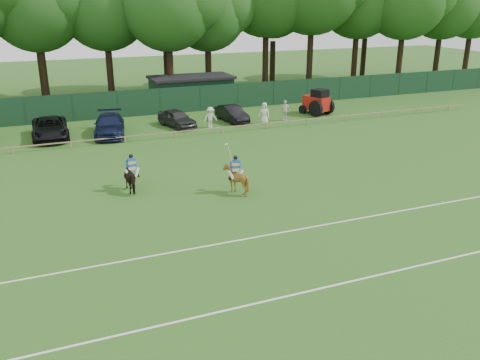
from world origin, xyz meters
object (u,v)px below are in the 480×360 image
utility_shed (191,91)px  suv_black (50,128)px  sedan_navy (109,125)px  hatch_grey (177,118)px  estate_black (232,114)px  spectator_right (264,113)px  spectator_mid (285,111)px  polo_ball (443,202)px  horse_chestnut (236,179)px  tractor (317,102)px  horse_dark (132,177)px  spectator_left (210,118)px

utility_shed → suv_black: bearing=-149.2°
sedan_navy → hatch_grey: bearing=17.2°
estate_black → sedan_navy: bearing=178.8°
spectator_right → spectator_mid: bearing=47.9°
polo_ball → horse_chestnut: bearing=150.0°
estate_black → spectator_mid: spectator_mid is taller
polo_ball → tractor: 22.93m
spectator_right → tractor: 6.59m
suv_black → sedan_navy: size_ratio=1.03×
horse_dark → utility_shed: size_ratio=0.23×
suv_black → estate_black: bearing=1.7°
horse_chestnut → spectator_right: 17.25m
spectator_left → polo_ball: spectator_left is taller
suv_black → utility_shed: size_ratio=0.70×
utility_shed → hatch_grey: bearing=-114.6°
horse_chestnut → sedan_navy: size_ratio=0.29×
horse_dark → tractor: tractor is taller
polo_ball → estate_black: bearing=98.9°
hatch_grey → tractor: 13.83m
sedan_navy → tractor: (19.67, 0.63, 0.32)m
hatch_grey → utility_shed: bearing=49.2°
suv_black → spectator_left: spectator_left is taller
tractor → utility_shed: bearing=120.2°
sedan_navy → horse_chestnut: bearing=-63.8°
sedan_navy → estate_black: bearing=14.7°
spectator_mid → spectator_right: bearing=-167.2°
horse_chestnut → tractor: bearing=-116.5°
polo_ball → spectator_right: bearing=93.5°
utility_shed → tractor: bearing=-41.1°
horse_chestnut → estate_black: horse_chestnut is taller
suv_black → spectator_right: bearing=-4.7°
tractor → horse_chestnut: bearing=-150.8°
horse_dark → estate_black: size_ratio=0.45×
polo_ball → tractor: size_ratio=0.03×
tractor → sedan_navy: bearing=163.1°
suv_black → sedan_navy: (4.52, -0.78, 0.01)m
horse_dark → sedan_navy: bearing=-98.1°
hatch_grey → utility_shed: utility_shed is taller
hatch_grey → spectator_left: (2.54, -1.49, 0.16)m
estate_black → tractor: size_ratio=1.29×
tractor → estate_black: bearing=159.3°
spectator_left → spectator_right: spectator_right is taller
sedan_navy → polo_ball: 26.14m
suv_black → spectator_mid: spectator_mid is taller
hatch_grey → tractor: size_ratio=1.31×
estate_black → polo_ball: size_ratio=48.02×
horse_chestnut → spectator_mid: bearing=-109.7°
horse_chestnut → spectator_right: (8.63, 14.94, 0.11)m
hatch_grey → spectator_mid: size_ratio=2.34×
sedan_navy → hatch_grey: sedan_navy is taller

